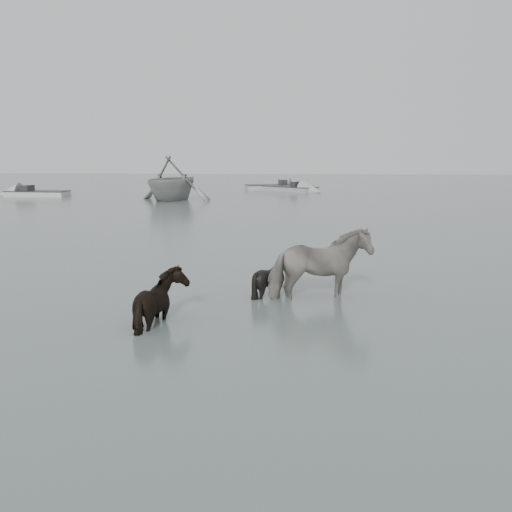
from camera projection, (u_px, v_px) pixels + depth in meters
name	position (u px, v px, depth m)	size (l,w,h in m)	color
ground	(305.00, 311.00, 12.46)	(140.00, 140.00, 0.00)	#586961
pony_pinto	(319.00, 257.00, 13.32)	(0.95, 2.09, 1.77)	black
pony_dark	(162.00, 287.00, 11.42)	(1.35, 1.15, 1.36)	black
pony_black	(273.00, 268.00, 13.77)	(0.95, 1.07, 1.18)	black
rowboat_trail	(172.00, 177.00, 39.09)	(4.66, 5.40, 2.85)	#979997
skiff_outer	(37.00, 191.00, 42.51)	(5.55, 1.60, 0.75)	#B9B9B4
skiff_mid	(290.00, 186.00, 47.66)	(5.83, 1.60, 0.75)	#969996
skiff_far	(274.00, 185.00, 49.99)	(6.03, 1.60, 0.75)	#A1A4A1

